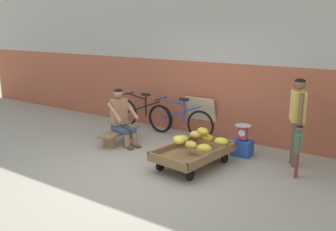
{
  "coord_description": "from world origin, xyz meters",
  "views": [
    {
      "loc": [
        3.51,
        -4.48,
        2.39
      ],
      "look_at": [
        -0.21,
        1.02,
        0.75
      ],
      "focal_mm": 39.27,
      "sensor_mm": 36.0,
      "label": 1
    }
  ],
  "objects_px": {
    "vendor_seated": "(122,117)",
    "customer_child": "(298,146)",
    "bicycle_near_left": "(143,114)",
    "sign_board": "(202,116)",
    "customer_adult": "(297,112)",
    "weighing_scale": "(243,132)",
    "bicycle_far_left": "(180,120)",
    "low_bench": "(120,133)",
    "plastic_crate": "(242,148)",
    "banana_cart": "(194,153)"
  },
  "relations": [
    {
      "from": "plastic_crate",
      "to": "customer_child",
      "type": "bearing_deg",
      "value": -22.19
    },
    {
      "from": "bicycle_far_left",
      "to": "bicycle_near_left",
      "type": "bearing_deg",
      "value": 179.98
    },
    {
      "from": "bicycle_far_left",
      "to": "plastic_crate",
      "type": "bearing_deg",
      "value": -14.32
    },
    {
      "from": "plastic_crate",
      "to": "customer_child",
      "type": "height_order",
      "value": "customer_child"
    },
    {
      "from": "weighing_scale",
      "to": "vendor_seated",
      "type": "bearing_deg",
      "value": -162.95
    },
    {
      "from": "vendor_seated",
      "to": "bicycle_near_left",
      "type": "distance_m",
      "value": 1.21
    },
    {
      "from": "low_bench",
      "to": "bicycle_far_left",
      "type": "xyz_separation_m",
      "value": [
        0.77,
        1.12,
        0.15
      ]
    },
    {
      "from": "banana_cart",
      "to": "low_bench",
      "type": "bearing_deg",
      "value": 171.27
    },
    {
      "from": "customer_adult",
      "to": "customer_child",
      "type": "xyz_separation_m",
      "value": [
        0.18,
        -0.5,
        -0.42
      ]
    },
    {
      "from": "customer_adult",
      "to": "bicycle_near_left",
      "type": "bearing_deg",
      "value": 173.95
    },
    {
      "from": "bicycle_far_left",
      "to": "banana_cart",
      "type": "bearing_deg",
      "value": -50.2
    },
    {
      "from": "banana_cart",
      "to": "bicycle_near_left",
      "type": "xyz_separation_m",
      "value": [
        -2.21,
        1.42,
        0.11
      ]
    },
    {
      "from": "low_bench",
      "to": "sign_board",
      "type": "relative_size",
      "value": 1.3
    },
    {
      "from": "sign_board",
      "to": "customer_adult",
      "type": "xyz_separation_m",
      "value": [
        2.24,
        -0.73,
        0.52
      ]
    },
    {
      "from": "plastic_crate",
      "to": "weighing_scale",
      "type": "bearing_deg",
      "value": -90.0
    },
    {
      "from": "weighing_scale",
      "to": "customer_adult",
      "type": "xyz_separation_m",
      "value": [
        0.94,
        0.04,
        0.5
      ]
    },
    {
      "from": "banana_cart",
      "to": "customer_child",
      "type": "distance_m",
      "value": 1.71
    },
    {
      "from": "bicycle_far_left",
      "to": "vendor_seated",
      "type": "bearing_deg",
      "value": -120.87
    },
    {
      "from": "sign_board",
      "to": "vendor_seated",
      "type": "bearing_deg",
      "value": -125.1
    },
    {
      "from": "banana_cart",
      "to": "customer_adult",
      "type": "height_order",
      "value": "customer_adult"
    },
    {
      "from": "weighing_scale",
      "to": "bicycle_far_left",
      "type": "relative_size",
      "value": 0.18
    },
    {
      "from": "low_bench",
      "to": "bicycle_near_left",
      "type": "height_order",
      "value": "bicycle_near_left"
    },
    {
      "from": "customer_adult",
      "to": "vendor_seated",
      "type": "bearing_deg",
      "value": -167.01
    },
    {
      "from": "banana_cart",
      "to": "bicycle_far_left",
      "type": "distance_m",
      "value": 1.85
    },
    {
      "from": "banana_cart",
      "to": "customer_child",
      "type": "relative_size",
      "value": 1.77
    },
    {
      "from": "weighing_scale",
      "to": "banana_cart",
      "type": "bearing_deg",
      "value": -115.62
    },
    {
      "from": "plastic_crate",
      "to": "customer_adult",
      "type": "xyz_separation_m",
      "value": [
        0.94,
        0.04,
        0.8
      ]
    },
    {
      "from": "weighing_scale",
      "to": "sign_board",
      "type": "bearing_deg",
      "value": 149.36
    },
    {
      "from": "vendor_seated",
      "to": "weighing_scale",
      "type": "bearing_deg",
      "value": 17.05
    },
    {
      "from": "sign_board",
      "to": "weighing_scale",
      "type": "bearing_deg",
      "value": -30.64
    },
    {
      "from": "vendor_seated",
      "to": "bicycle_far_left",
      "type": "bearing_deg",
      "value": 59.13
    },
    {
      "from": "low_bench",
      "to": "customer_adult",
      "type": "distance_m",
      "value": 3.52
    },
    {
      "from": "customer_adult",
      "to": "low_bench",
      "type": "bearing_deg",
      "value": -167.71
    },
    {
      "from": "vendor_seated",
      "to": "customer_child",
      "type": "relative_size",
      "value": 1.32
    },
    {
      "from": "sign_board",
      "to": "bicycle_far_left",
      "type": "bearing_deg",
      "value": -136.46
    },
    {
      "from": "bicycle_near_left",
      "to": "bicycle_far_left",
      "type": "height_order",
      "value": "same"
    },
    {
      "from": "banana_cart",
      "to": "customer_adult",
      "type": "relative_size",
      "value": 1.0
    },
    {
      "from": "bicycle_near_left",
      "to": "sign_board",
      "type": "bearing_deg",
      "value": 13.81
    },
    {
      "from": "banana_cart",
      "to": "bicycle_far_left",
      "type": "bearing_deg",
      "value": 129.8
    },
    {
      "from": "vendor_seated",
      "to": "customer_adult",
      "type": "height_order",
      "value": "customer_adult"
    },
    {
      "from": "customer_child",
      "to": "customer_adult",
      "type": "bearing_deg",
      "value": 110.11
    },
    {
      "from": "plastic_crate",
      "to": "sign_board",
      "type": "distance_m",
      "value": 1.53
    },
    {
      "from": "plastic_crate",
      "to": "bicycle_near_left",
      "type": "relative_size",
      "value": 0.22
    },
    {
      "from": "bicycle_far_left",
      "to": "customer_adult",
      "type": "bearing_deg",
      "value": -8.42
    },
    {
      "from": "bicycle_near_left",
      "to": "sign_board",
      "type": "xyz_separation_m",
      "value": [
        1.39,
        0.34,
        0.08
      ]
    },
    {
      "from": "customer_child",
      "to": "weighing_scale",
      "type": "bearing_deg",
      "value": 157.86
    },
    {
      "from": "vendor_seated",
      "to": "low_bench",
      "type": "bearing_deg",
      "value": 164.41
    },
    {
      "from": "banana_cart",
      "to": "vendor_seated",
      "type": "xyz_separation_m",
      "value": [
        -1.86,
        0.28,
        0.33
      ]
    },
    {
      "from": "vendor_seated",
      "to": "plastic_crate",
      "type": "bearing_deg",
      "value": 17.08
    },
    {
      "from": "banana_cart",
      "to": "customer_child",
      "type": "xyz_separation_m",
      "value": [
        1.6,
        0.53,
        0.29
      ]
    }
  ]
}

